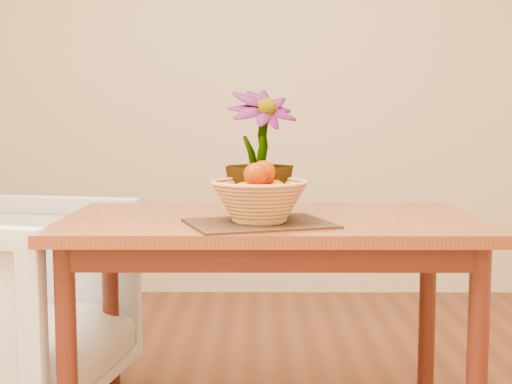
{
  "coord_description": "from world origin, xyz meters",
  "views": [
    {
      "loc": [
        -0.04,
        -2.1,
        1.09
      ],
      "look_at": [
        -0.05,
        0.14,
        0.85
      ],
      "focal_mm": 50.0,
      "sensor_mm": 36.0,
      "label": 1
    }
  ],
  "objects": [
    {
      "name": "potted_plant",
      "position": [
        -0.04,
        0.29,
        0.97
      ],
      "size": [
        0.32,
        0.32,
        0.43
      ],
      "primitive_type": "imported",
      "rotation": [
        0.0,
        0.0,
        0.42
      ],
      "color": "#163F12",
      "rests_on": "table"
    },
    {
      "name": "placemat",
      "position": [
        -0.04,
        0.12,
        0.75
      ],
      "size": [
        0.52,
        0.45,
        0.01
      ],
      "primitive_type": "cube",
      "rotation": [
        0.0,
        0.0,
        0.33
      ],
      "color": "#342012",
      "rests_on": "table"
    },
    {
      "name": "wall_back",
      "position": [
        0.0,
        2.25,
        1.35
      ],
      "size": [
        4.0,
        0.02,
        2.7
      ],
      "primitive_type": "cube",
      "color": "beige",
      "rests_on": "floor"
    },
    {
      "name": "wicker_basket",
      "position": [
        -0.04,
        0.12,
        0.82
      ],
      "size": [
        0.31,
        0.31,
        0.13
      ],
      "color": "tan",
      "rests_on": "placemat"
    },
    {
      "name": "table",
      "position": [
        0.0,
        0.3,
        0.66
      ],
      "size": [
        1.4,
        0.8,
        0.75
      ],
      "color": "brown",
      "rests_on": "floor"
    },
    {
      "name": "orange_pile",
      "position": [
        -0.04,
        0.13,
        0.88
      ],
      "size": [
        0.18,
        0.17,
        0.14
      ],
      "rotation": [
        0.0,
        0.0,
        0.11
      ],
      "color": "#FF5904",
      "rests_on": "wicker_basket"
    }
  ]
}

